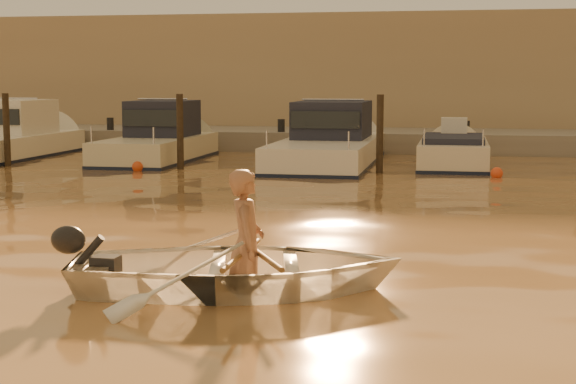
% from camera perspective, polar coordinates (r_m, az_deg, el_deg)
% --- Properties ---
extents(ground_plane, '(160.00, 160.00, 0.00)m').
position_cam_1_polar(ground_plane, '(9.12, -0.47, -7.79)').
color(ground_plane, '#8D5E38').
rests_on(ground_plane, ground).
extents(dinghy, '(4.24, 3.44, 0.77)m').
position_cam_1_polar(dinghy, '(9.99, -3.26, -4.90)').
color(dinghy, white).
rests_on(dinghy, ground_plane).
extents(person, '(0.53, 0.69, 1.68)m').
position_cam_1_polar(person, '(9.93, -2.70, -3.35)').
color(person, '#98664C').
rests_on(person, dinghy).
extents(outboard_motor, '(0.97, 0.59, 0.70)m').
position_cam_1_polar(outboard_motor, '(10.13, -11.81, -4.79)').
color(outboard_motor, black).
rests_on(outboard_motor, dinghy).
extents(oar_port, '(0.94, 1.93, 0.13)m').
position_cam_1_polar(oar_port, '(9.95, -1.83, -4.03)').
color(oar_port, brown).
rests_on(oar_port, dinghy).
extents(oar_starboard, '(0.17, 2.10, 0.13)m').
position_cam_1_polar(oar_starboard, '(9.96, -2.98, -4.03)').
color(oar_starboard, brown).
rests_on(oar_starboard, dinghy).
extents(moored_boat_0, '(2.36, 7.47, 1.75)m').
position_cam_1_polar(moored_boat_0, '(28.18, -17.96, 3.37)').
color(moored_boat_0, white).
rests_on(moored_boat_0, ground_plane).
extents(moored_boat_1, '(2.16, 6.46, 1.75)m').
position_cam_1_polar(moored_boat_1, '(26.17, -8.47, 3.37)').
color(moored_boat_1, beige).
rests_on(moored_boat_1, ground_plane).
extents(moored_boat_2, '(2.52, 8.35, 1.75)m').
position_cam_1_polar(moored_boat_2, '(24.95, 2.65, 3.26)').
color(moored_boat_2, white).
rests_on(moored_boat_2, ground_plane).
extents(moored_boat_3, '(1.82, 5.34, 0.95)m').
position_cam_1_polar(moored_boat_3, '(24.73, 10.63, 2.17)').
color(moored_boat_3, beige).
rests_on(moored_boat_3, ground_plane).
extents(piling_0, '(0.18, 0.18, 2.20)m').
position_cam_1_polar(piling_0, '(25.60, -17.73, 3.64)').
color(piling_0, '#2D2319').
rests_on(piling_0, ground_plane).
extents(piling_1, '(0.18, 0.18, 2.20)m').
position_cam_1_polar(piling_1, '(23.62, -6.99, 3.65)').
color(piling_1, '#2D2319').
rests_on(piling_1, ground_plane).
extents(piling_2, '(0.18, 0.18, 2.20)m').
position_cam_1_polar(piling_2, '(22.57, 5.95, 3.50)').
color(piling_2, '#2D2319').
rests_on(piling_2, ground_plane).
extents(fender_b, '(0.30, 0.30, 0.30)m').
position_cam_1_polar(fender_b, '(23.42, -9.68, 1.61)').
color(fender_b, '#C84217').
rests_on(fender_b, ground_plane).
extents(fender_c, '(0.30, 0.30, 0.30)m').
position_cam_1_polar(fender_c, '(21.60, -0.99, 1.24)').
color(fender_c, silver).
rests_on(fender_c, ground_plane).
extents(fender_d, '(0.30, 0.30, 0.30)m').
position_cam_1_polar(fender_d, '(22.12, 13.35, 1.19)').
color(fender_d, '#E6451B').
rests_on(fender_d, ground_plane).
extents(quay, '(52.00, 4.00, 1.00)m').
position_cam_1_polar(quay, '(30.27, 7.58, 3.01)').
color(quay, gray).
rests_on(quay, ground_plane).
extents(waterfront_building, '(46.00, 7.00, 4.80)m').
position_cam_1_polar(waterfront_building, '(35.68, 8.16, 7.25)').
color(waterfront_building, '#9E8466').
rests_on(waterfront_building, quay).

